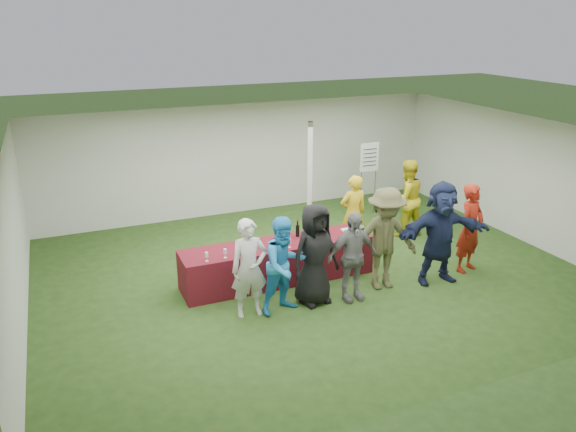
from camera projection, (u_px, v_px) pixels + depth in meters
name	position (u px, v px, depth m)	size (l,w,h in m)	color
ground	(312.00, 274.00, 10.76)	(60.00, 60.00, 0.00)	#284719
tent	(310.00, 187.00, 11.52)	(10.00, 10.00, 10.00)	white
serving_table	(278.00, 262.00, 10.38)	(3.60, 0.80, 0.75)	maroon
wine_bottles	(306.00, 230.00, 10.56)	(0.77, 0.14, 0.32)	black
wine_glasses	(267.00, 245.00, 9.88)	(2.74, 0.10, 0.16)	silver
water_bottle	(281.00, 236.00, 10.33)	(0.07, 0.07, 0.23)	silver
bar_towel	(348.00, 230.00, 10.84)	(0.25, 0.18, 0.03)	white
dump_bucket	(358.00, 231.00, 10.60)	(0.24, 0.24, 0.18)	slate
wine_list_sign	(369.00, 163.00, 13.55)	(0.50, 0.03, 1.80)	slate
staff_pourer	(353.00, 213.00, 11.59)	(0.60, 0.39, 1.64)	gold
staff_back	(406.00, 198.00, 12.38)	(0.84, 0.66, 1.74)	gold
customer_0	(249.00, 268.00, 9.04)	(0.61, 0.40, 1.67)	beige
customer_1	(285.00, 265.00, 9.17)	(0.81, 0.63, 1.66)	#2991D8
customer_2	(315.00, 254.00, 9.44)	(0.87, 0.56, 1.78)	black
customer_3	(352.00, 257.00, 9.56)	(0.94, 0.39, 1.60)	slate
customer_4	(385.00, 239.00, 9.94)	(1.22, 0.70, 1.89)	#4D4B2B
customer_5	(440.00, 233.00, 10.16)	(1.78, 0.57, 1.92)	#171F3E
customer_6	(470.00, 228.00, 10.66)	(0.63, 0.41, 1.73)	maroon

